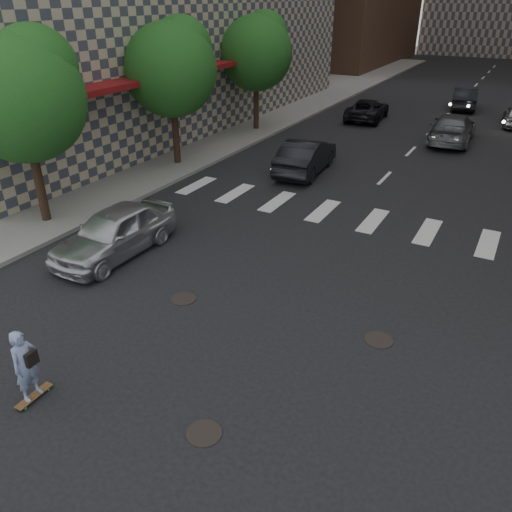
{
  "coord_description": "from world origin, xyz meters",
  "views": [
    {
      "loc": [
        5.41,
        -8.06,
        7.52
      ],
      "look_at": [
        -0.28,
        2.26,
        1.3
      ],
      "focal_mm": 35.0,
      "sensor_mm": 36.0,
      "label": 1
    }
  ],
  "objects_px": {
    "tree_c": "(258,50)",
    "traffic_car_e": "(465,98)",
    "tree_a": "(24,92)",
    "traffic_car_a": "(306,156)",
    "traffic_car_b": "(453,128)",
    "tree_b": "(173,65)",
    "silver_sedan": "(115,232)",
    "traffic_car_c": "(367,110)",
    "skateboarder": "(26,365)"
  },
  "relations": [
    {
      "from": "traffic_car_e",
      "to": "silver_sedan",
      "type": "bearing_deg",
      "value": 70.75
    },
    {
      "from": "tree_b",
      "to": "tree_c",
      "type": "height_order",
      "value": "same"
    },
    {
      "from": "tree_c",
      "to": "skateboarder",
      "type": "bearing_deg",
      "value": -72.72
    },
    {
      "from": "tree_a",
      "to": "silver_sedan",
      "type": "distance_m",
      "value": 5.58
    },
    {
      "from": "silver_sedan",
      "to": "traffic_car_c",
      "type": "xyz_separation_m",
      "value": [
        1.05,
        22.8,
        -0.11
      ]
    },
    {
      "from": "tree_c",
      "to": "traffic_car_c",
      "type": "relative_size",
      "value": 1.38
    },
    {
      "from": "tree_c",
      "to": "skateboarder",
      "type": "height_order",
      "value": "tree_c"
    },
    {
      "from": "tree_c",
      "to": "traffic_car_a",
      "type": "height_order",
      "value": "tree_c"
    },
    {
      "from": "silver_sedan",
      "to": "traffic_car_b",
      "type": "distance_m",
      "value": 20.82
    },
    {
      "from": "traffic_car_a",
      "to": "traffic_car_b",
      "type": "bearing_deg",
      "value": -124.58
    },
    {
      "from": "tree_b",
      "to": "traffic_car_e",
      "type": "relative_size",
      "value": 1.44
    },
    {
      "from": "tree_c",
      "to": "traffic_car_b",
      "type": "xyz_separation_m",
      "value": [
        10.96,
        2.86,
        -3.86
      ]
    },
    {
      "from": "skateboarder",
      "to": "traffic_car_b",
      "type": "relative_size",
      "value": 0.31
    },
    {
      "from": "tree_b",
      "to": "traffic_car_e",
      "type": "xyz_separation_m",
      "value": [
        10.11,
        20.86,
        -3.89
      ]
    },
    {
      "from": "skateboarder",
      "to": "traffic_car_a",
      "type": "height_order",
      "value": "skateboarder"
    },
    {
      "from": "tree_a",
      "to": "tree_b",
      "type": "xyz_separation_m",
      "value": [
        0.0,
        8.0,
        0.0
      ]
    },
    {
      "from": "tree_a",
      "to": "tree_c",
      "type": "distance_m",
      "value": 16.0
    },
    {
      "from": "traffic_car_c",
      "to": "traffic_car_a",
      "type": "bearing_deg",
      "value": 89.39
    },
    {
      "from": "tree_c",
      "to": "traffic_car_e",
      "type": "height_order",
      "value": "tree_c"
    },
    {
      "from": "traffic_car_b",
      "to": "traffic_car_e",
      "type": "height_order",
      "value": "traffic_car_b"
    },
    {
      "from": "traffic_car_b",
      "to": "traffic_car_c",
      "type": "distance_m",
      "value": 6.76
    },
    {
      "from": "tree_a",
      "to": "tree_b",
      "type": "relative_size",
      "value": 1.0
    },
    {
      "from": "silver_sedan",
      "to": "traffic_car_c",
      "type": "relative_size",
      "value": 0.95
    },
    {
      "from": "tree_c",
      "to": "traffic_car_e",
      "type": "relative_size",
      "value": 1.44
    },
    {
      "from": "silver_sedan",
      "to": "traffic_car_a",
      "type": "xyz_separation_m",
      "value": [
        1.96,
        10.61,
        0.0
      ]
    },
    {
      "from": "tree_a",
      "to": "traffic_car_c",
      "type": "distance_m",
      "value": 22.96
    },
    {
      "from": "tree_c",
      "to": "traffic_car_c",
      "type": "height_order",
      "value": "tree_c"
    },
    {
      "from": "silver_sedan",
      "to": "tree_a",
      "type": "bearing_deg",
      "value": 170.03
    },
    {
      "from": "tree_b",
      "to": "tree_a",
      "type": "bearing_deg",
      "value": -90.0
    },
    {
      "from": "tree_b",
      "to": "tree_c",
      "type": "bearing_deg",
      "value": 90.0
    },
    {
      "from": "traffic_car_a",
      "to": "traffic_car_b",
      "type": "xyz_separation_m",
      "value": [
        5.04,
        9.0,
        0.0
      ]
    },
    {
      "from": "tree_a",
      "to": "silver_sedan",
      "type": "height_order",
      "value": "tree_a"
    },
    {
      "from": "tree_c",
      "to": "traffic_car_c",
      "type": "distance_m",
      "value": 8.81
    },
    {
      "from": "traffic_car_e",
      "to": "tree_c",
      "type": "bearing_deg",
      "value": 44.33
    },
    {
      "from": "tree_c",
      "to": "traffic_car_e",
      "type": "bearing_deg",
      "value": 51.84
    },
    {
      "from": "silver_sedan",
      "to": "traffic_car_c",
      "type": "bearing_deg",
      "value": 88.08
    },
    {
      "from": "skateboarder",
      "to": "traffic_car_a",
      "type": "distance_m",
      "value": 16.47
    },
    {
      "from": "traffic_car_b",
      "to": "tree_a",
      "type": "bearing_deg",
      "value": 57.07
    },
    {
      "from": "silver_sedan",
      "to": "traffic_car_c",
      "type": "height_order",
      "value": "silver_sedan"
    },
    {
      "from": "tree_c",
      "to": "silver_sedan",
      "type": "bearing_deg",
      "value": -76.71
    },
    {
      "from": "traffic_car_b",
      "to": "traffic_car_a",
      "type": "bearing_deg",
      "value": 57.97
    },
    {
      "from": "tree_b",
      "to": "traffic_car_b",
      "type": "distance_m",
      "value": 15.9
    },
    {
      "from": "tree_a",
      "to": "traffic_car_b",
      "type": "distance_m",
      "value": 22.15
    },
    {
      "from": "traffic_car_b",
      "to": "traffic_car_e",
      "type": "xyz_separation_m",
      "value": [
        -0.85,
        10.0,
        -0.03
      ]
    },
    {
      "from": "skateboarder",
      "to": "traffic_car_a",
      "type": "relative_size",
      "value": 0.36
    },
    {
      "from": "skateboarder",
      "to": "traffic_car_b",
      "type": "xyz_separation_m",
      "value": [
        3.94,
        25.43,
        -0.1
      ]
    },
    {
      "from": "tree_a",
      "to": "traffic_car_a",
      "type": "xyz_separation_m",
      "value": [
        5.92,
        9.86,
        -3.86
      ]
    },
    {
      "from": "tree_b",
      "to": "traffic_car_c",
      "type": "bearing_deg",
      "value": 70.4
    },
    {
      "from": "skateboarder",
      "to": "traffic_car_e",
      "type": "bearing_deg",
      "value": 82.8
    },
    {
      "from": "tree_a",
      "to": "traffic_car_a",
      "type": "relative_size",
      "value": 1.39
    }
  ]
}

